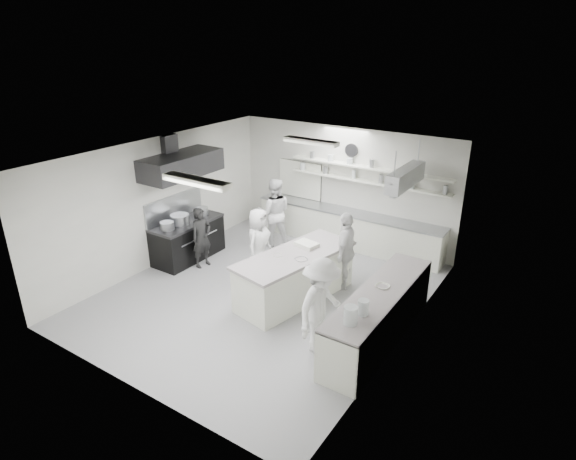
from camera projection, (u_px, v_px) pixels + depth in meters
The scene contains 27 objects.
floor at pixel (265, 294), 10.22m from camera, with size 6.00×7.00×0.02m, color #989898.
ceiling at pixel (262, 155), 9.07m from camera, with size 6.00×7.00×0.02m, color silver.
wall_back at pixel (344, 185), 12.35m from camera, with size 6.00×0.04×3.00m, color beige.
wall_front at pixel (122, 305), 6.94m from camera, with size 6.00×0.04×3.00m, color beige.
wall_left at pixel (160, 202), 11.16m from camera, with size 0.04×7.00×3.00m, color beige.
wall_right at pixel (407, 265), 8.13m from camera, with size 0.04×7.00×3.00m, color beige.
stove at pixel (188, 241), 11.67m from camera, with size 0.80×1.80×0.90m, color black.
exhaust_hood at pixel (181, 165), 10.94m from camera, with size 0.85×2.00×0.50m, color #262628.
back_counter at pixel (347, 229), 12.36m from camera, with size 5.00×0.60×0.92m, color silver.
shelf_lower at pixel (367, 181), 11.80m from camera, with size 4.20×0.26×0.04m, color silver.
shelf_upper at pixel (368, 168), 11.66m from camera, with size 4.20×0.26×0.04m, color silver.
pass_through_window at pixel (300, 179), 13.01m from camera, with size 1.30×0.04×1.00m, color black.
wall_clock at pixel (352, 150), 11.85m from camera, with size 0.32×0.32×0.05m, color white.
right_counter at pixel (379, 316), 8.54m from camera, with size 0.74×3.30×0.94m, color silver.
pot_rack at pixel (406, 177), 10.18m from camera, with size 0.30×1.60×0.40m, color #9C9FA4.
light_fixture_front at pixel (196, 181), 7.70m from camera, with size 1.30×0.25×0.10m, color silver.
light_fixture_rear at pixel (311, 141), 10.48m from camera, with size 1.30×0.25×0.10m, color silver.
prep_island at pixel (295, 277), 9.89m from camera, with size 0.97×2.60×0.96m, color silver.
stove_pot at pixel (180, 220), 11.30m from camera, with size 0.44×0.44×0.28m, color #9C9FA4.
cook_stove at pixel (202, 238), 11.16m from camera, with size 0.53×0.35×1.45m, color black.
cook_back at pixel (274, 213), 12.23m from camera, with size 0.87×0.68×1.78m, color silver.
cook_island_left at pixel (258, 243), 10.71m from camera, with size 0.78×0.51×1.59m, color silver.
cook_island_right at pixel (346, 250), 10.20m from camera, with size 1.01×0.42×1.72m, color silver.
cook_right at pixel (321, 306), 8.09m from camera, with size 1.13×0.65×1.75m, color silver.
bowl_island_a at pixel (301, 260), 9.46m from camera, with size 0.24×0.24×0.06m, color #9C9FA4.
bowl_island_b at pixel (278, 256), 9.62m from camera, with size 0.19×0.19×0.06m, color silver.
bowl_right at pixel (382, 287), 8.51m from camera, with size 0.25×0.25×0.06m, color silver.
Camera 1 is at (5.30, -7.19, 5.16)m, focal length 29.91 mm.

